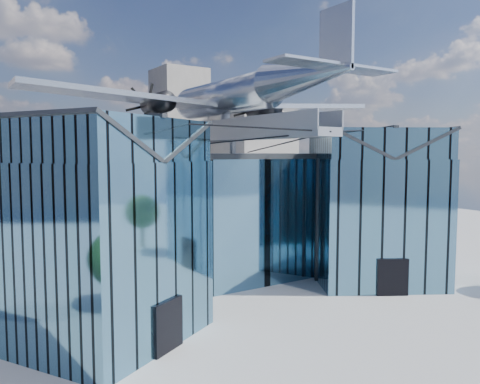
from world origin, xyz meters
TOP-DOWN VIEW (x-y plane):
  - ground_plane at (0.00, 0.00)m, footprint 120.00×120.00m
  - museum at (0.00, 5.82)m, footprint 32.88×24.50m
  - bg_towers at (1.45, 50.49)m, footprint 77.00×24.50m
  - tree_side_e at (21.88, 13.81)m, footprint 3.94×3.94m

SIDE VIEW (x-z plane):
  - ground_plane at x=0.00m, z-range 0.00..0.00m
  - tree_side_e at x=21.88m, z-range 1.05..6.96m
  - museum at x=0.00m, z-range -3.26..14.34m
  - bg_towers at x=1.45m, z-range -2.99..23.01m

